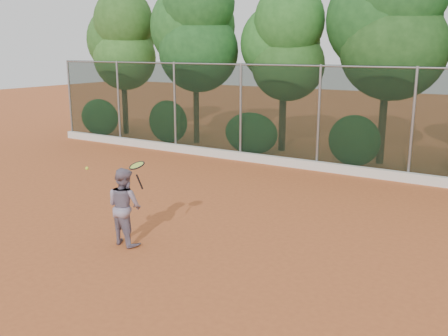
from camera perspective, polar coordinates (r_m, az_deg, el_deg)
The scene contains 7 objects.
ground at distance 11.34m, azimuth -2.68°, elevation -7.16°, with size 80.00×80.00×0.00m, color #B95A2B.
concrete_curb at distance 17.12m, azimuth 10.31°, elevation 0.27°, with size 24.00×0.20×0.30m, color silver.
tennis_player at distance 10.56m, azimuth -11.30°, elevation -4.31°, with size 0.79×0.62×1.63m, color gray.
chainlink_fence at distance 16.98m, azimuth 10.78°, elevation 6.01°, with size 24.09×0.09×3.50m.
foliage_backdrop at distance 18.90m, azimuth 11.78°, elevation 14.44°, with size 23.70×3.63×7.55m.
tennis_racket at distance 9.97m, azimuth -9.90°, elevation 0.08°, with size 0.43×0.42×0.58m.
tennis_ball_in_flight at distance 10.70m, azimuth -15.40°, elevation -0.04°, with size 0.07×0.07×0.07m.
Camera 1 is at (6.03, -8.73, 3.99)m, focal length 40.00 mm.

